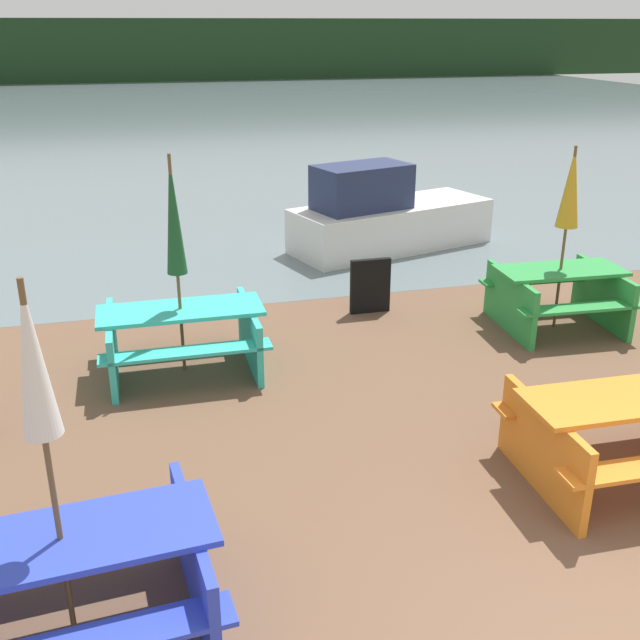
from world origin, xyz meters
The scene contains 11 objects.
water centered at (0.00, 32.25, 0.00)m, with size 60.00×50.00×0.00m.
far_treeline centered at (0.00, 52.25, 2.00)m, with size 80.00×1.60×4.00m.
picnic_table_blue centered at (-3.40, 1.54, 0.46)m, with size 1.97×1.52×0.76m.
picnic_table_orange centered at (1.13, 2.24, 0.48)m, with size 1.92×1.43×0.79m.
picnic_table_teal centered at (-2.36, 5.39, 0.46)m, with size 1.82×1.39×0.74m.
picnic_table_green centered at (2.41, 5.47, 0.47)m, with size 1.65×1.46×0.79m.
umbrella_gold centered at (2.41, 5.47, 1.80)m, with size 0.28×0.28×2.32m.
umbrella_darkgreen centered at (-2.36, 5.39, 1.77)m, with size 0.22×0.22×2.43m.
umbrella_white centered at (-3.40, 1.54, 1.91)m, with size 0.23×0.23×2.43m.
boat centered at (1.47, 9.47, 0.56)m, with size 3.75×2.22×1.50m.
signboard centered at (0.26, 6.58, 0.38)m, with size 0.55×0.08×0.75m.
Camera 1 is at (-2.83, -2.47, 3.67)m, focal length 42.00 mm.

